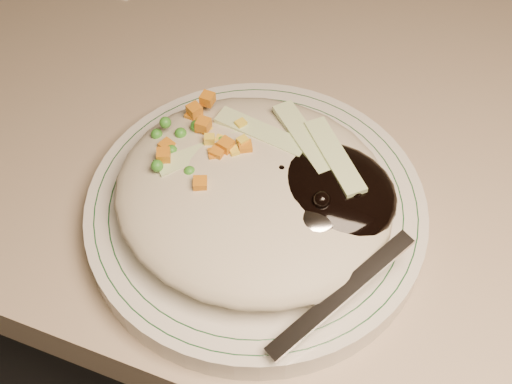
% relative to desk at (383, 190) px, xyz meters
% --- Properties ---
extents(desk, '(1.40, 0.70, 0.74)m').
position_rel_desk_xyz_m(desk, '(0.00, 0.00, 0.00)').
color(desk, tan).
rests_on(desk, ground).
extents(plate, '(0.24, 0.24, 0.02)m').
position_rel_desk_xyz_m(plate, '(-0.07, -0.22, 0.21)').
color(plate, silver).
rests_on(plate, desk).
extents(plate_rim, '(0.23, 0.23, 0.00)m').
position_rel_desk_xyz_m(plate_rim, '(-0.07, -0.22, 0.22)').
color(plate_rim, '#144723').
rests_on(plate_rim, plate).
extents(meal, '(0.21, 0.19, 0.05)m').
position_rel_desk_xyz_m(meal, '(-0.06, -0.22, 0.24)').
color(meal, '#B4AB91').
rests_on(meal, plate).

